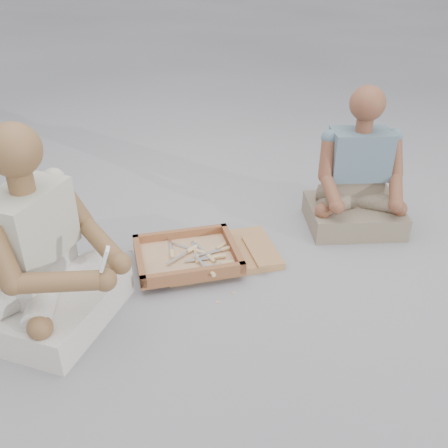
# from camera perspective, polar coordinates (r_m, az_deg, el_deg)

# --- Properties ---
(ground) EXTENTS (60.00, 60.00, 0.00)m
(ground) POSITION_cam_1_polar(r_m,az_deg,el_deg) (2.52, 1.27, -7.74)
(ground) COLOR #959499
(ground) RESTS_ON ground
(carved_panel) EXTENTS (0.72, 0.60, 0.04)m
(carved_panel) POSITION_cam_1_polar(r_m,az_deg,el_deg) (2.76, -0.52, -3.45)
(carved_panel) COLOR #985C3B
(carved_panel) RESTS_ON ground
(tool_tray) EXTENTS (0.65, 0.58, 0.07)m
(tool_tray) POSITION_cam_1_polar(r_m,az_deg,el_deg) (2.67, -4.25, -3.67)
(tool_tray) COLOR brown
(tool_tray) RESTS_ON carved_panel
(chisel_0) EXTENTS (0.21, 0.10, 0.02)m
(chisel_0) POSITION_cam_1_polar(r_m,az_deg,el_deg) (2.60, -0.09, -4.56)
(chisel_0) COLOR silver
(chisel_0) RESTS_ON tool_tray
(chisel_1) EXTENTS (0.20, 0.12, 0.02)m
(chisel_1) POSITION_cam_1_polar(r_m,az_deg,el_deg) (2.70, -0.09, -2.92)
(chisel_1) COLOR silver
(chisel_1) RESTS_ON tool_tray
(chisel_2) EXTENTS (0.21, 0.08, 0.02)m
(chisel_2) POSITION_cam_1_polar(r_m,az_deg,el_deg) (2.64, -1.06, -3.82)
(chisel_2) COLOR silver
(chisel_2) RESTS_ON tool_tray
(chisel_3) EXTENTS (0.08, 0.22, 0.02)m
(chisel_3) POSITION_cam_1_polar(r_m,az_deg,el_deg) (2.65, -3.14, -3.82)
(chisel_3) COLOR silver
(chisel_3) RESTS_ON tool_tray
(chisel_4) EXTENTS (0.14, 0.19, 0.02)m
(chisel_4) POSITION_cam_1_polar(r_m,az_deg,el_deg) (2.72, -0.65, -2.76)
(chisel_4) COLOR silver
(chisel_4) RESTS_ON tool_tray
(chisel_5) EXTENTS (0.07, 0.22, 0.02)m
(chisel_5) POSITION_cam_1_polar(r_m,az_deg,el_deg) (2.69, -6.01, -3.23)
(chisel_5) COLOR silver
(chisel_5) RESTS_ON tool_tray
(chisel_6) EXTENTS (0.14, 0.19, 0.02)m
(chisel_6) POSITION_cam_1_polar(r_m,az_deg,el_deg) (2.68, -4.04, -3.06)
(chisel_6) COLOR silver
(chisel_6) RESTS_ON tool_tray
(chisel_7) EXTENTS (0.14, 0.19, 0.02)m
(chisel_7) POSITION_cam_1_polar(r_m,az_deg,el_deg) (2.53, -1.76, -5.24)
(chisel_7) COLOR silver
(chisel_7) RESTS_ON tool_tray
(chisel_8) EXTENTS (0.14, 0.19, 0.02)m
(chisel_8) POSITION_cam_1_polar(r_m,az_deg,el_deg) (2.65, -1.68, -3.76)
(chisel_8) COLOR silver
(chisel_8) RESTS_ON tool_tray
(chisel_9) EXTENTS (0.21, 0.10, 0.02)m
(chisel_9) POSITION_cam_1_polar(r_m,az_deg,el_deg) (2.70, -3.19, -3.05)
(chisel_9) COLOR silver
(chisel_9) RESTS_ON tool_tray
(wood_chip_0) EXTENTS (0.02, 0.02, 0.00)m
(wood_chip_0) POSITION_cam_1_polar(r_m,az_deg,el_deg) (2.81, -3.27, -3.38)
(wood_chip_0) COLOR tan
(wood_chip_0) RESTS_ON ground
(wood_chip_1) EXTENTS (0.02, 0.02, 0.00)m
(wood_chip_1) POSITION_cam_1_polar(r_m,az_deg,el_deg) (2.45, -0.71, -8.92)
(wood_chip_1) COLOR tan
(wood_chip_1) RESTS_ON ground
(wood_chip_2) EXTENTS (0.02, 0.02, 0.00)m
(wood_chip_2) POSITION_cam_1_polar(r_m,az_deg,el_deg) (2.64, -5.09, -5.93)
(wood_chip_2) COLOR tan
(wood_chip_2) RESTS_ON ground
(wood_chip_3) EXTENTS (0.02, 0.02, 0.00)m
(wood_chip_3) POSITION_cam_1_polar(r_m,az_deg,el_deg) (2.83, -8.82, -3.39)
(wood_chip_3) COLOR tan
(wood_chip_3) RESTS_ON ground
(wood_chip_4) EXTENTS (0.02, 0.02, 0.00)m
(wood_chip_4) POSITION_cam_1_polar(r_m,az_deg,el_deg) (2.76, -4.55, -4.10)
(wood_chip_4) COLOR tan
(wood_chip_4) RESTS_ON ground
(wood_chip_5) EXTENTS (0.02, 0.02, 0.00)m
(wood_chip_5) POSITION_cam_1_polar(r_m,az_deg,el_deg) (2.71, 3.10, -4.70)
(wood_chip_5) COLOR tan
(wood_chip_5) RESTS_ON ground
(wood_chip_6) EXTENTS (0.02, 0.02, 0.00)m
(wood_chip_6) POSITION_cam_1_polar(r_m,az_deg,el_deg) (2.51, 1.11, -7.88)
(wood_chip_6) COLOR tan
(wood_chip_6) RESTS_ON ground
(wood_chip_7) EXTENTS (0.02, 0.02, 0.00)m
(wood_chip_7) POSITION_cam_1_polar(r_m,az_deg,el_deg) (2.68, -9.03, -5.58)
(wood_chip_7) COLOR tan
(wood_chip_7) RESTS_ON ground
(wood_chip_8) EXTENTS (0.02, 0.02, 0.00)m
(wood_chip_8) POSITION_cam_1_polar(r_m,az_deg,el_deg) (2.83, 1.83, -3.05)
(wood_chip_8) COLOR tan
(wood_chip_8) RESTS_ON ground
(wood_chip_9) EXTENTS (0.02, 0.02, 0.00)m
(wood_chip_9) POSITION_cam_1_polar(r_m,az_deg,el_deg) (2.88, -10.64, -2.98)
(wood_chip_9) COLOR tan
(wood_chip_9) RESTS_ON ground
(wood_chip_10) EXTENTS (0.02, 0.02, 0.00)m
(wood_chip_10) POSITION_cam_1_polar(r_m,az_deg,el_deg) (2.74, -0.62, -4.18)
(wood_chip_10) COLOR tan
(wood_chip_10) RESTS_ON ground
(wood_chip_11) EXTENTS (0.02, 0.02, 0.00)m
(wood_chip_11) POSITION_cam_1_polar(r_m,az_deg,el_deg) (2.79, -1.55, -3.55)
(wood_chip_11) COLOR tan
(wood_chip_11) RESTS_ON ground
(wood_chip_12) EXTENTS (0.02, 0.02, 0.00)m
(wood_chip_12) POSITION_cam_1_polar(r_m,az_deg,el_deg) (2.64, -3.42, -5.78)
(wood_chip_12) COLOR tan
(wood_chip_12) RESTS_ON ground
(wood_chip_13) EXTENTS (0.02, 0.02, 0.00)m
(wood_chip_13) POSITION_cam_1_polar(r_m,az_deg,el_deg) (2.71, -11.23, -5.29)
(wood_chip_13) COLOR tan
(wood_chip_13) RESTS_ON ground
(craftsman) EXTENTS (0.69, 0.70, 0.94)m
(craftsman) POSITION_cam_1_polar(r_m,az_deg,el_deg) (2.31, -19.74, -4.00)
(craftsman) COLOR silver
(craftsman) RESTS_ON ground
(companion) EXTENTS (0.60, 0.51, 0.85)m
(companion) POSITION_cam_1_polar(r_m,az_deg,el_deg) (3.06, 15.00, 4.58)
(companion) COLOR gray
(companion) RESTS_ON ground
(mobile_phone) EXTENTS (0.06, 0.05, 0.10)m
(mobile_phone) POSITION_cam_1_polar(r_m,az_deg,el_deg) (2.02, -13.49, -3.93)
(mobile_phone) COLOR white
(mobile_phone) RESTS_ON craftsman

